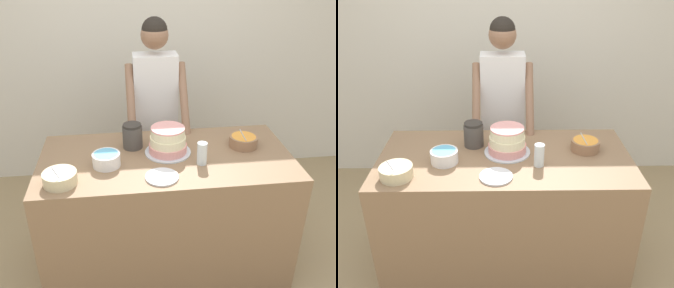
{
  "view_description": "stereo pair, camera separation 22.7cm",
  "coord_description": "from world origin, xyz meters",
  "views": [
    {
      "loc": [
        -0.26,
        -1.75,
        2.16
      ],
      "look_at": [
        0.01,
        0.36,
        1.05
      ],
      "focal_mm": 40.0,
      "sensor_mm": 36.0,
      "label": 1
    },
    {
      "loc": [
        -0.03,
        -1.76,
        2.16
      ],
      "look_at": [
        0.01,
        0.36,
        1.05
      ],
      "focal_mm": 40.0,
      "sensor_mm": 36.0,
      "label": 2
    }
  ],
  "objects": [
    {
      "name": "frosting_bowl_white",
      "position": [
        -0.65,
        0.15,
        0.98
      ],
      "size": [
        0.2,
        0.2,
        0.16
      ],
      "color": "beige",
      "rests_on": "counter"
    },
    {
      "name": "frosting_bowl_blue",
      "position": [
        -0.39,
        0.33,
        0.98
      ],
      "size": [
        0.18,
        0.18,
        0.09
      ],
      "color": "white",
      "rests_on": "counter"
    },
    {
      "name": "drinking_glass",
      "position": [
        0.21,
        0.28,
        1.01
      ],
      "size": [
        0.06,
        0.06,
        0.15
      ],
      "color": "silver",
      "rests_on": "counter"
    },
    {
      "name": "wall_back",
      "position": [
        0.0,
        1.85,
        1.3
      ],
      "size": [
        10.0,
        0.05,
        2.6
      ],
      "color": "silver",
      "rests_on": "ground_plane"
    },
    {
      "name": "frosting_bowl_orange",
      "position": [
        0.55,
        0.48,
        0.98
      ],
      "size": [
        0.19,
        0.19,
        0.16
      ],
      "color": "#936B4C",
      "rests_on": "counter"
    },
    {
      "name": "stoneware_jar",
      "position": [
        -0.21,
        0.56,
        1.02
      ],
      "size": [
        0.14,
        0.14,
        0.17
      ],
      "color": "#4C4742",
      "rests_on": "counter"
    },
    {
      "name": "person_baker",
      "position": [
        -0.01,
        1.04,
        1.08
      ],
      "size": [
        0.46,
        0.47,
        1.73
      ],
      "color": "#2D2D38",
      "rests_on": "ground_plane"
    },
    {
      "name": "counter",
      "position": [
        0.0,
        0.4,
        0.47
      ],
      "size": [
        1.67,
        0.81,
        0.94
      ],
      "color": "#8C6B4C",
      "rests_on": "ground_plane"
    },
    {
      "name": "cake",
      "position": [
        0.02,
        0.45,
        1.02
      ],
      "size": [
        0.31,
        0.31,
        0.19
      ],
      "color": "silver",
      "rests_on": "counter"
    },
    {
      "name": "ceramic_plate",
      "position": [
        -0.06,
        0.14,
        0.94
      ],
      "size": [
        0.2,
        0.2,
        0.01
      ],
      "color": "silver",
      "rests_on": "counter"
    }
  ]
}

